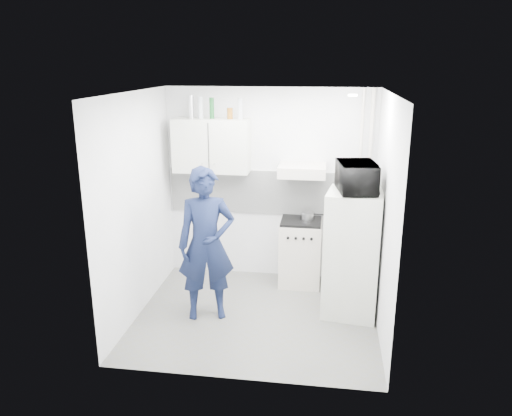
# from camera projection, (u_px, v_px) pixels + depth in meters

# --- Properties ---
(floor) EXTENTS (2.80, 2.80, 0.00)m
(floor) POSITION_uv_depth(u_px,v_px,m) (256.00, 315.00, 5.95)
(floor) COLOR #626260
(floor) RESTS_ON ground
(ceiling) EXTENTS (2.80, 2.80, 0.00)m
(ceiling) POSITION_uv_depth(u_px,v_px,m) (256.00, 93.00, 5.21)
(ceiling) COLOR white
(ceiling) RESTS_ON wall_back
(wall_back) EXTENTS (2.80, 0.00, 2.80)m
(wall_back) POSITION_uv_depth(u_px,v_px,m) (270.00, 185.00, 6.77)
(wall_back) COLOR white
(wall_back) RESTS_ON floor
(wall_left) EXTENTS (0.00, 2.60, 2.60)m
(wall_left) POSITION_uv_depth(u_px,v_px,m) (137.00, 206.00, 5.77)
(wall_left) COLOR white
(wall_left) RESTS_ON floor
(wall_right) EXTENTS (0.00, 2.60, 2.60)m
(wall_right) POSITION_uv_depth(u_px,v_px,m) (384.00, 217.00, 5.39)
(wall_right) COLOR white
(wall_right) RESTS_ON floor
(person) EXTENTS (0.75, 0.60, 1.80)m
(person) POSITION_uv_depth(u_px,v_px,m) (206.00, 244.00, 5.71)
(person) COLOR #121A38
(person) RESTS_ON floor
(stove) EXTENTS (0.55, 0.55, 0.87)m
(stove) POSITION_uv_depth(u_px,v_px,m) (300.00, 253.00, 6.71)
(stove) COLOR beige
(stove) RESTS_ON floor
(fridge) EXTENTS (0.70, 0.70, 1.50)m
(fridge) POSITION_uv_depth(u_px,v_px,m) (353.00, 254.00, 5.83)
(fridge) COLOR beige
(fridge) RESTS_ON floor
(stove_top) EXTENTS (0.52, 0.52, 0.03)m
(stove_top) POSITION_uv_depth(u_px,v_px,m) (301.00, 221.00, 6.58)
(stove_top) COLOR black
(stove_top) RESTS_ON stove
(saucepan) EXTENTS (0.16, 0.16, 0.09)m
(saucepan) POSITION_uv_depth(u_px,v_px,m) (307.00, 216.00, 6.59)
(saucepan) COLOR silver
(saucepan) RESTS_ON stove_top
(microwave) EXTENTS (0.65, 0.49, 0.33)m
(microwave) POSITION_uv_depth(u_px,v_px,m) (357.00, 177.00, 5.57)
(microwave) COLOR black
(microwave) RESTS_ON fridge
(bottle_b) EXTENTS (0.08, 0.08, 0.30)m
(bottle_b) POSITION_uv_depth(u_px,v_px,m) (191.00, 107.00, 6.44)
(bottle_b) COLOR silver
(bottle_b) RESTS_ON upper_cabinet
(bottle_c) EXTENTS (0.07, 0.07, 0.28)m
(bottle_c) POSITION_uv_depth(u_px,v_px,m) (200.00, 108.00, 6.43)
(bottle_c) COLOR #B2B7BC
(bottle_c) RESTS_ON upper_cabinet
(bottle_d) EXTENTS (0.06, 0.06, 0.27)m
(bottle_d) POSITION_uv_depth(u_px,v_px,m) (212.00, 108.00, 6.41)
(bottle_d) COLOR #144C1E
(bottle_d) RESTS_ON upper_cabinet
(canister_b) EXTENTS (0.07, 0.07, 0.14)m
(canister_b) POSITION_uv_depth(u_px,v_px,m) (230.00, 113.00, 6.39)
(canister_b) COLOR brown
(canister_b) RESTS_ON upper_cabinet
(bottle_e) EXTENTS (0.07, 0.07, 0.27)m
(bottle_e) POSITION_uv_depth(u_px,v_px,m) (240.00, 109.00, 6.36)
(bottle_e) COLOR #B2B7BC
(bottle_e) RESTS_ON upper_cabinet
(upper_cabinet) EXTENTS (1.00, 0.35, 0.70)m
(upper_cabinet) POSITION_uv_depth(u_px,v_px,m) (212.00, 146.00, 6.55)
(upper_cabinet) COLOR beige
(upper_cabinet) RESTS_ON wall_back
(range_hood) EXTENTS (0.60, 0.50, 0.14)m
(range_hood) POSITION_uv_depth(u_px,v_px,m) (302.00, 170.00, 6.39)
(range_hood) COLOR beige
(range_hood) RESTS_ON wall_back
(backsplash) EXTENTS (2.74, 0.03, 0.60)m
(backsplash) POSITION_uv_depth(u_px,v_px,m) (269.00, 192.00, 6.78)
(backsplash) COLOR white
(backsplash) RESTS_ON wall_back
(pipe_a) EXTENTS (0.05, 0.05, 2.60)m
(pipe_a) POSITION_uv_depth(u_px,v_px,m) (368.00, 190.00, 6.51)
(pipe_a) COLOR beige
(pipe_a) RESTS_ON floor
(pipe_b) EXTENTS (0.04, 0.04, 2.60)m
(pipe_b) POSITION_uv_depth(u_px,v_px,m) (358.00, 190.00, 6.53)
(pipe_b) COLOR beige
(pipe_b) RESTS_ON floor
(ceiling_spot_fixture) EXTENTS (0.10, 0.10, 0.02)m
(ceiling_spot_fixture) POSITION_uv_depth(u_px,v_px,m) (353.00, 95.00, 5.27)
(ceiling_spot_fixture) COLOR white
(ceiling_spot_fixture) RESTS_ON ceiling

